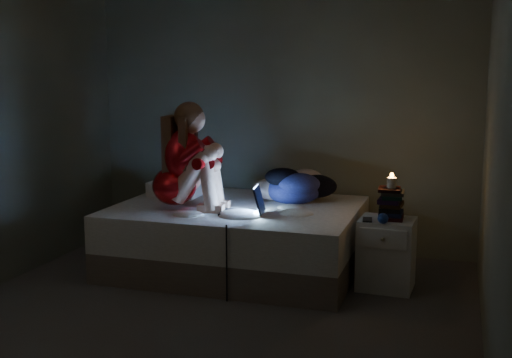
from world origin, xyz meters
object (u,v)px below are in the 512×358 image
at_px(bed, 237,237).
at_px(nightstand, 386,254).
at_px(woman, 174,155).
at_px(candle, 392,181).
at_px(laptop, 241,199).
at_px(phone, 368,220).

distance_m(bed, nightstand, 1.26).
relative_size(woman, candle, 10.98).
height_order(bed, laptop, laptop).
distance_m(nightstand, phone, 0.33).
bearing_deg(phone, laptop, 173.96).
distance_m(candle, phone, 0.35).
relative_size(laptop, candle, 4.20).
bearing_deg(candle, nightstand, -132.02).
bearing_deg(phone, candle, 28.60).
xyz_separation_m(woman, phone, (1.58, 0.03, -0.43)).
height_order(woman, laptop, woman).
relative_size(bed, candle, 24.90).
bearing_deg(woman, bed, 24.25).
relative_size(bed, phone, 14.23).
bearing_deg(phone, bed, 158.49).
bearing_deg(candle, laptop, -170.11).
bearing_deg(woman, nightstand, 0.07).
height_order(woman, phone, woman).
relative_size(nightstand, phone, 3.91).
xyz_separation_m(woman, laptop, (0.59, -0.05, -0.32)).
xyz_separation_m(bed, phone, (1.12, -0.22, 0.28)).
bearing_deg(bed, woman, -151.54).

